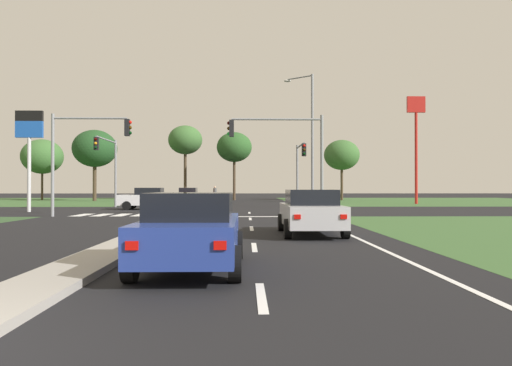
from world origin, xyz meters
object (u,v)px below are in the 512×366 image
traffic_signal_far_right (300,163)px  traffic_signal_near_right (287,146)px  fastfood_pole_sign (416,125)px  fuel_price_totem (29,138)px  car_white_second (148,198)px  traffic_signal_near_left (81,146)px  pedestrian_at_median (215,193)px  treeline_second (95,149)px  treeline_third (185,140)px  treeline_fourth (234,147)px  street_lamp_second (310,134)px  car_blue_fourth (192,230)px  treeline_near (42,157)px  car_silver_near (311,212)px  traffic_signal_far_left (109,159)px  car_red_third (188,196)px  treeline_fifth (342,155)px

traffic_signal_far_right → traffic_signal_near_right: size_ratio=0.90×
fastfood_pole_sign → fuel_price_totem: 35.06m
car_white_second → traffic_signal_near_right: (9.60, -8.63, 3.19)m
traffic_signal_near_left → car_white_second: bearing=76.8°
pedestrian_at_median → treeline_second: (-15.39, 12.48, 5.22)m
fastfood_pole_sign → treeline_third: 30.11m
treeline_second → treeline_fourth: 17.23m
traffic_signal_near_left → treeline_second: size_ratio=0.67×
treeline_third → street_lamp_second: bearing=-64.8°
car_blue_fourth → car_white_second: bearing=103.1°
treeline_near → street_lamp_second: bearing=-40.7°
car_silver_near → traffic_signal_near_right: size_ratio=0.79×
traffic_signal_far_left → pedestrian_at_median: bearing=46.1°
treeline_near → treeline_fourth: size_ratio=0.91×
treeline_fourth → fuel_price_totem: bearing=-113.3°
traffic_signal_near_right → street_lamp_second: (2.59, 9.63, 1.73)m
traffic_signal_far_left → car_blue_fourth: bearing=-71.3°
traffic_signal_far_right → fuel_price_totem: size_ratio=0.77×
car_blue_fourth → treeline_second: treeline_second is taller
treeline_fourth → car_blue_fourth: bearing=-89.6°
treeline_second → car_red_third: bearing=-43.4°
traffic_signal_far_right → treeline_third: bearing=115.6°
fastfood_pole_sign → treeline_second: (-35.32, 11.39, -1.52)m
traffic_signal_far_left → treeline_near: treeline_near is taller
car_red_third → fuel_price_totem: bearing=58.6°
treeline_third → treeline_fifth: size_ratio=1.28×
traffic_signal_far_left → treeline_fifth: 33.01m
pedestrian_at_median → treeline_near: 29.95m
traffic_signal_near_left → treeline_near: treeline_near is taller
fastfood_pole_sign → traffic_signal_far_right: bearing=-144.1°
treeline_fifth → traffic_signal_near_right: bearing=-106.1°
street_lamp_second → treeline_fourth: (-6.43, 25.69, 1.08)m
treeline_fourth → traffic_signal_far_right: bearing=-76.4°
traffic_signal_near_right → treeline_fourth: treeline_fourth is taller
traffic_signal_near_left → treeline_fifth: treeline_fifth is taller
traffic_signal_far_right → pedestrian_at_median: size_ratio=3.20×
traffic_signal_near_right → street_lamp_second: size_ratio=0.56×
car_white_second → treeline_second: 26.30m
street_lamp_second → car_blue_fourth: bearing=-102.4°
fuel_price_totem → treeline_fifth: bearing=47.6°
car_red_third → treeline_fourth: (4.10, 15.58, 6.01)m
car_blue_fourth → traffic_signal_far_left: traffic_signal_far_left is taller
car_white_second → treeline_near: treeline_near is taller
traffic_signal_far_left → treeline_near: (-15.93, 25.77, 1.78)m
fuel_price_totem → pedestrian_at_median: bearing=50.9°
traffic_signal_near_left → treeline_fourth: size_ratio=0.66×
car_white_second → treeline_third: size_ratio=0.42×
car_white_second → street_lamp_second: (12.19, 1.00, 4.92)m
fuel_price_totem → treeline_third: size_ratio=0.68×
traffic_signal_far_right → treeline_fourth: bearing=103.6°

